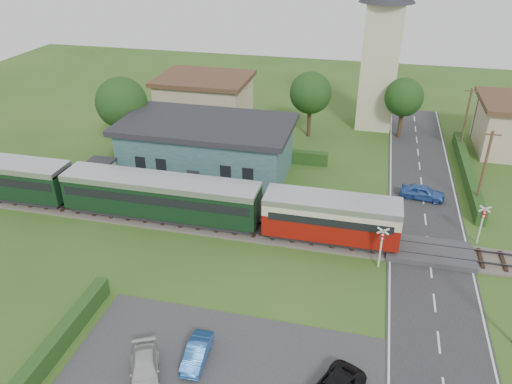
% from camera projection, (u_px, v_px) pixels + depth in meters
% --- Properties ---
extents(ground, '(120.00, 120.00, 0.00)m').
position_uv_depth(ground, '(290.00, 251.00, 36.89)').
color(ground, '#2D4C19').
extents(railway_track, '(76.00, 3.20, 0.49)m').
position_uv_depth(railway_track, '(294.00, 235.00, 38.55)').
color(railway_track, '#4C443D').
rests_on(railway_track, ground).
extents(road, '(6.00, 70.00, 0.05)m').
position_uv_depth(road, '(431.00, 270.00, 34.80)').
color(road, '#28282B').
rests_on(road, ground).
extents(car_park, '(17.00, 9.00, 0.08)m').
position_uv_depth(car_park, '(223.00, 372.00, 26.91)').
color(car_park, '#333335').
rests_on(car_park, ground).
extents(crossing_deck, '(6.20, 3.40, 0.45)m').
position_uv_depth(crossing_deck, '(430.00, 252.00, 36.42)').
color(crossing_deck, '#333335').
rests_on(crossing_deck, ground).
extents(platform, '(30.00, 3.00, 0.45)m').
position_uv_depth(platform, '(187.00, 200.00, 43.31)').
color(platform, gray).
rests_on(platform, ground).
extents(equipment_hut, '(2.30, 2.30, 2.55)m').
position_uv_depth(equipment_hut, '(101.00, 174.00, 44.24)').
color(equipment_hut, beige).
rests_on(equipment_hut, platform).
extents(station_building, '(16.00, 9.00, 5.30)m').
position_uv_depth(station_building, '(207.00, 148.00, 47.09)').
color(station_building, '#285655').
rests_on(station_building, ground).
extents(train, '(43.20, 2.90, 3.40)m').
position_uv_depth(train, '(124.00, 192.00, 40.49)').
color(train, '#232328').
rests_on(train, ground).
extents(church_tower, '(6.00, 6.00, 17.60)m').
position_uv_depth(church_tower, '(382.00, 38.00, 54.96)').
color(church_tower, beige).
rests_on(church_tower, ground).
extents(house_west, '(10.80, 8.80, 5.50)m').
position_uv_depth(house_west, '(205.00, 99.00, 60.07)').
color(house_west, tan).
rests_on(house_west, ground).
extents(hedge_carpark, '(0.80, 9.00, 1.20)m').
position_uv_depth(hedge_carpark, '(64.00, 334.00, 28.62)').
color(hedge_carpark, '#193814').
rests_on(hedge_carpark, ground).
extents(hedge_roadside, '(0.80, 18.00, 1.20)m').
position_uv_depth(hedge_roadside, '(467.00, 172.00, 47.35)').
color(hedge_roadside, '#193814').
rests_on(hedge_roadside, ground).
extents(hedge_station, '(22.00, 0.80, 1.30)m').
position_uv_depth(hedge_station, '(222.00, 149.00, 51.92)').
color(hedge_station, '#193814').
rests_on(hedge_station, ground).
extents(tree_a, '(5.20, 5.20, 8.00)m').
position_uv_depth(tree_a, '(122.00, 103.00, 50.46)').
color(tree_a, '#332316').
rests_on(tree_a, ground).
extents(tree_b, '(4.60, 4.60, 7.34)m').
position_uv_depth(tree_b, '(311.00, 93.00, 54.60)').
color(tree_b, '#332316').
rests_on(tree_b, ground).
extents(tree_c, '(4.20, 4.20, 6.78)m').
position_uv_depth(tree_c, '(404.00, 97.00, 54.41)').
color(tree_c, '#332316').
rests_on(tree_c, ground).
extents(utility_pole_c, '(1.40, 0.22, 7.00)m').
position_uv_depth(utility_pole_c, '(484.00, 170.00, 40.78)').
color(utility_pole_c, '#473321').
rests_on(utility_pole_c, ground).
extents(utility_pole_d, '(1.40, 0.22, 7.00)m').
position_uv_depth(utility_pole_d, '(466.00, 120.00, 51.04)').
color(utility_pole_d, '#473321').
rests_on(utility_pole_d, ground).
extents(crossing_signal_near, '(0.84, 0.28, 3.28)m').
position_uv_depth(crossing_signal_near, '(382.00, 242.00, 34.20)').
color(crossing_signal_near, silver).
rests_on(crossing_signal_near, ground).
extents(crossing_signal_far, '(0.84, 0.28, 3.28)m').
position_uv_depth(crossing_signal_far, '(483.00, 219.00, 36.81)').
color(crossing_signal_far, silver).
rests_on(crossing_signal_far, ground).
extents(streetlamp_west, '(0.30, 0.30, 5.15)m').
position_uv_depth(streetlamp_west, '(133.00, 105.00, 57.12)').
color(streetlamp_west, '#3F3F47').
rests_on(streetlamp_west, ground).
extents(streetlamp_east, '(0.30, 0.30, 5.15)m').
position_uv_depth(streetlamp_east, '(476.00, 111.00, 55.23)').
color(streetlamp_east, '#3F3F47').
rests_on(streetlamp_east, ground).
extents(car_on_road, '(3.92, 2.01, 1.28)m').
position_uv_depth(car_on_road, '(423.00, 192.00, 43.56)').
color(car_on_road, '#3158AA').
rests_on(car_on_road, road).
extents(car_park_blue, '(1.23, 3.20, 1.04)m').
position_uv_depth(car_park_blue, '(197.00, 353.00, 27.37)').
color(car_park_blue, '#2658A2').
rests_on(car_park_blue, car_park).
extents(car_park_silver, '(3.01, 4.09, 1.10)m').
position_uv_depth(car_park_silver, '(145.00, 370.00, 26.26)').
color(car_park_silver, silver).
rests_on(car_park_silver, car_park).
extents(pedestrian_near, '(0.63, 0.51, 1.50)m').
position_uv_depth(pedestrian_near, '(257.00, 196.00, 41.90)').
color(pedestrian_near, gray).
rests_on(pedestrian_near, platform).
extents(pedestrian_far, '(1.03, 1.15, 1.95)m').
position_uv_depth(pedestrian_far, '(103.00, 178.00, 44.35)').
color(pedestrian_far, gray).
rests_on(pedestrian_far, platform).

